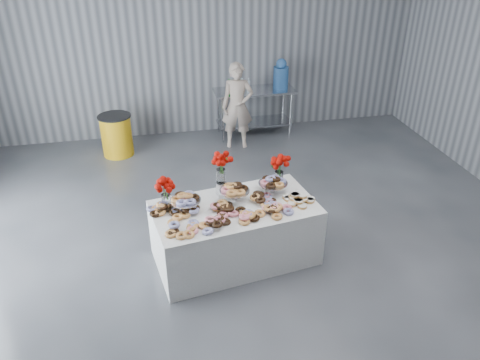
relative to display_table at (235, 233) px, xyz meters
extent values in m
plane|color=#33353A|center=(0.26, -0.44, -0.38)|extent=(9.00, 9.00, 0.00)
cube|color=gray|center=(0.26, 4.06, 1.62)|extent=(8.00, 0.04, 4.00)
cube|color=white|center=(0.00, 0.00, 0.00)|extent=(2.03, 1.28, 0.75)
cube|color=silver|center=(1.10, 3.66, 0.51)|extent=(1.50, 0.60, 0.04)
cube|color=silver|center=(1.10, 3.66, -0.12)|extent=(1.40, 0.55, 0.03)
cylinder|color=silver|center=(0.45, 3.41, 0.05)|extent=(0.04, 0.04, 0.86)
cylinder|color=silver|center=(1.75, 3.41, 0.05)|extent=(0.04, 0.04, 0.86)
cylinder|color=silver|center=(0.45, 3.91, 0.05)|extent=(0.04, 0.04, 0.86)
cylinder|color=silver|center=(1.75, 3.91, 0.05)|extent=(0.04, 0.04, 0.86)
cylinder|color=silver|center=(-0.57, 0.06, 0.44)|extent=(0.06, 0.06, 0.12)
cylinder|color=silver|center=(-0.57, 0.06, 0.50)|extent=(0.36, 0.36, 0.01)
cylinder|color=silver|center=(0.03, 0.16, 0.44)|extent=(0.06, 0.06, 0.12)
cylinder|color=silver|center=(0.03, 0.16, 0.50)|extent=(0.36, 0.36, 0.01)
cylinder|color=silver|center=(0.52, 0.23, 0.44)|extent=(0.06, 0.06, 0.12)
cylinder|color=silver|center=(0.52, 0.23, 0.50)|extent=(0.36, 0.36, 0.01)
cylinder|color=white|center=(-0.78, 0.13, 0.46)|extent=(0.11, 0.11, 0.18)
cylinder|color=#1E5919|center=(-0.78, 0.13, 0.59)|extent=(0.04, 0.04, 0.18)
cylinder|color=white|center=(0.65, 0.40, 0.46)|extent=(0.11, 0.11, 0.18)
cylinder|color=#1E5919|center=(0.65, 0.40, 0.59)|extent=(0.04, 0.04, 0.18)
cylinder|color=silver|center=(-0.10, 0.34, 0.45)|extent=(0.14, 0.14, 0.15)
cylinder|color=white|center=(-0.10, 0.34, 0.61)|extent=(0.11, 0.11, 0.18)
cylinder|color=#1E5919|center=(-0.10, 0.34, 0.75)|extent=(0.04, 0.04, 0.18)
cylinder|color=#3B79CA|center=(1.60, 3.66, 0.73)|extent=(0.28, 0.28, 0.40)
sphere|color=#3B79CA|center=(1.60, 3.66, 0.98)|extent=(0.20, 0.20, 0.20)
imported|color=#CC8C93|center=(0.69, 3.21, 0.40)|extent=(0.62, 0.46, 1.54)
cylinder|color=gold|center=(-1.46, 3.29, -0.02)|extent=(0.53, 0.53, 0.71)
cylinder|color=black|center=(-1.46, 3.29, 0.35)|extent=(0.57, 0.57, 0.02)
camera|label=1|loc=(-0.89, -4.52, 3.32)|focal=35.00mm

